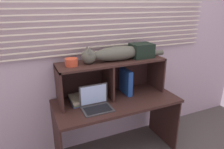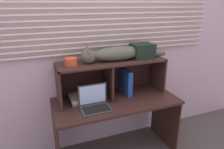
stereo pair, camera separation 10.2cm
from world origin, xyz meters
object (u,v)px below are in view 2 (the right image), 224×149
object	(u,v)px
laptop	(95,103)
storage_box	(142,51)
binder_upright	(126,82)
cat	(115,54)
small_basket	(71,62)
book_stack	(78,99)

from	to	relation	value
laptop	storage_box	xyz separation A→B (m)	(0.64, 0.20, 0.44)
laptop	binder_upright	size ratio (longest dim) A/B	1.03
cat	laptop	size ratio (longest dim) A/B	3.31
cat	binder_upright	size ratio (longest dim) A/B	3.42
small_basket	book_stack	bearing A→B (deg)	-5.65
laptop	small_basket	size ratio (longest dim) A/B	2.37
cat	storage_box	world-z (taller)	cat
book_stack	laptop	bearing A→B (deg)	-56.96
laptop	storage_box	distance (m)	0.80
small_basket	binder_upright	bearing A→B (deg)	0.00
book_stack	storage_box	distance (m)	0.89
cat	book_stack	size ratio (longest dim) A/B	4.05
cat	laptop	bearing A→B (deg)	-146.92
cat	storage_box	size ratio (longest dim) A/B	4.10
binder_upright	small_basket	xyz separation A→B (m)	(-0.62, 0.00, 0.31)
cat	book_stack	xyz separation A→B (m)	(-0.43, -0.00, -0.46)
book_stack	storage_box	world-z (taller)	storage_box
small_basket	storage_box	size ratio (longest dim) A/B	0.52
storage_box	binder_upright	bearing A→B (deg)	180.00
cat	storage_box	distance (m)	0.33
laptop	storage_box	world-z (taller)	storage_box
book_stack	small_basket	distance (m)	0.42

